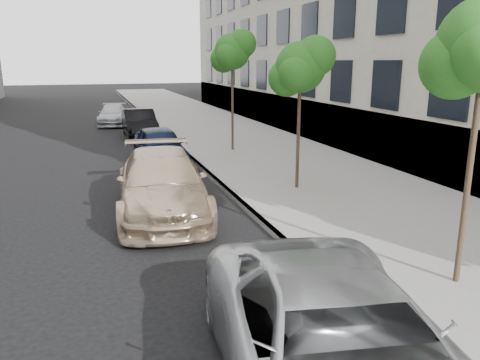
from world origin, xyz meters
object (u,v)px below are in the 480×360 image
sedan_blue (160,146)px  sedan_rear (113,115)px  tree_far (233,52)px  minivan (339,353)px  sedan_black (139,123)px  tree_mid (301,67)px  suv (162,183)px

sedan_blue → sedan_rear: bearing=93.2°
tree_far → minivan: size_ratio=0.89×
tree_far → sedan_rear: 12.24m
sedan_rear → sedan_black: bearing=-72.9°
minivan → sedan_blue: minivan is taller
minivan → sedan_rear: 25.88m
tree_far → minivan: tree_far is taller
minivan → sedan_blue: 13.66m
minivan → sedan_rear: size_ratio=1.32×
sedan_blue → sedan_black: size_ratio=0.96×
sedan_black → sedan_rear: (-1.00, 5.40, -0.10)m
tree_mid → sedan_black: tree_mid is taller
sedan_blue → sedan_rear: (-1.00, 12.21, -0.10)m
tree_mid → minivan: tree_mid is taller
sedan_rear → sedan_blue: bearing=-78.7°
tree_mid → minivan: (-3.48, -8.49, -2.88)m
tree_far → sedan_blue: (-3.33, -1.33, -3.48)m
sedan_rear → tree_far: bearing=-61.7°
tree_mid → sedan_blue: (-3.33, 5.17, -2.95)m
suv → sedan_black: (0.85, 12.71, -0.07)m
tree_mid → suv: size_ratio=0.81×
tree_mid → sedan_black: bearing=105.5°
minivan → sedan_blue: size_ratio=1.34×
sedan_blue → sedan_rear: sedan_blue is taller
sedan_rear → tree_mid: bearing=-69.4°
sedan_blue → sedan_black: sedan_black is taller
suv → minivan: bearing=-79.2°
tree_far → tree_mid: bearing=-90.0°
minivan → suv: bearing=104.9°
suv → sedan_rear: (-0.15, 18.11, -0.18)m
tree_mid → sedan_black: (-3.33, 11.98, -2.94)m
tree_far → sedan_blue: bearing=-158.2°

